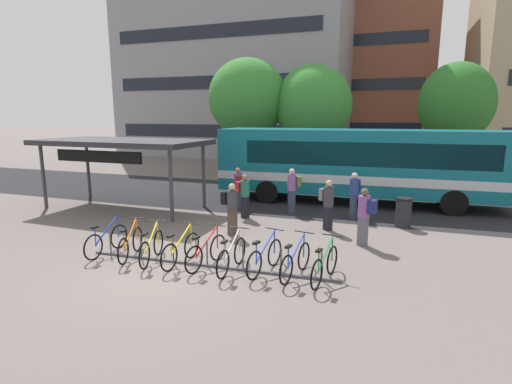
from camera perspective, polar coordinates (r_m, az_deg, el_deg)
The scene contains 27 objects.
ground at distance 10.27m, azimuth -13.00°, elevation -10.91°, with size 200.00×200.00×0.00m, color #6B605B.
bus_lane_asphalt at distance 18.57m, azimuth 2.62°, elevation -0.73°, with size 80.00×7.20×0.01m, color #232326.
city_bus at distance 17.60m, azimuth 14.30°, elevation 4.13°, with size 12.11×3.00×3.20m.
bike_rack at distance 10.24m, azimuth -7.08°, elevation -10.21°, with size 6.74×0.35×0.70m.
parked_bicycle_blue_0 at distance 11.72m, azimuth -20.87°, elevation -6.60°, with size 0.52×1.72×0.99m.
parked_bicycle_orange_1 at distance 11.22m, azimuth -17.74°, elevation -7.18°, with size 0.64×1.67×0.99m.
parked_bicycle_yellow_2 at distance 10.76m, azimuth -14.90°, elevation -7.79°, with size 0.59×1.69×0.99m.
parked_bicycle_yellow_3 at distance 10.41m, azimuth -10.86°, elevation -8.27°, with size 0.52×1.72×0.99m.
parked_bicycle_red_4 at distance 10.15m, azimuth -7.22°, elevation -8.67°, with size 0.52×1.71×0.99m.
parked_bicycle_silver_5 at distance 9.83m, azimuth -3.55°, elevation -9.27°, with size 0.52×1.72×0.99m.
parked_bicycle_blue_6 at distance 9.72m, azimuth 1.29°, elevation -9.49°, with size 0.55×1.70×0.99m.
parked_bicycle_blue_7 at distance 9.51m, azimuth 5.75°, elevation -10.00°, with size 0.52×1.70×0.99m.
parked_bicycle_green_8 at distance 9.35m, azimuth 9.95°, elevation -10.49°, with size 0.53×1.70×0.99m.
transit_shelter at distance 16.91m, azimuth -18.98°, elevation 6.61°, with size 6.93×3.40×2.83m.
commuter_grey_pack_0 at distance 13.28m, azimuth 10.37°, elevation -1.38°, with size 0.60×0.57×1.70m.
commuter_navy_pack_1 at distance 14.99m, azimuth 14.06°, elevation -0.01°, with size 0.40×0.57×1.73m.
commuter_maroon_pack_2 at distance 16.29m, azimuth -2.61°, elevation 1.05°, with size 0.56×0.60×1.68m.
commuter_black_pack_3 at distance 12.56m, azimuth -3.61°, elevation -1.94°, with size 0.56×0.39×1.68m.
commuter_navy_pack_4 at distance 11.91m, azimuth 15.52°, elevation -2.96°, with size 0.60×0.47×1.72m.
commuter_olive_pack_5 at distance 15.39m, azimuth 5.33°, elevation 0.65°, with size 0.61×0.53×1.78m.
commuter_red_pack_6 at distance 14.66m, azimuth -1.72°, elevation -0.15°, with size 0.57×0.41×1.65m.
trash_bin at distance 14.43m, azimuth 20.61°, elevation -2.78°, with size 0.55×0.55×1.03m.
street_tree_0 at distance 26.24m, azimuth 27.03°, elevation 11.40°, with size 4.21×4.21×6.84m.
street_tree_1 at distance 25.64m, azimuth -1.24°, elevation 13.44°, with size 4.96×4.96×7.35m.
street_tree_2 at distance 25.28m, azimuth 8.28°, elevation 12.33°, with size 4.78×4.78×6.90m.
building_left_wing at distance 40.76m, azimuth -2.51°, elevation 20.18°, with size 20.97×11.93×20.53m.
building_centre_block at distance 47.79m, azimuth 14.01°, elevation 16.37°, with size 16.40×11.98×16.95m.
Camera 1 is at (5.21, -8.00, 3.79)m, focal length 27.56 mm.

